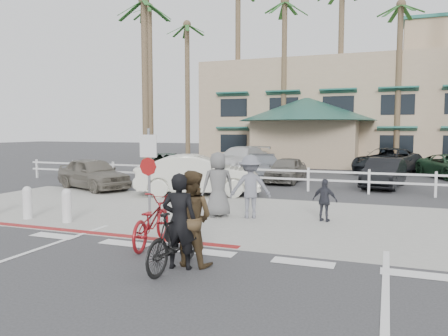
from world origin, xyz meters
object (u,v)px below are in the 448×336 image
at_px(sign_post, 149,173).
at_px(bike_red, 151,221).
at_px(car_white_sedan, 198,175).
at_px(car_red_compact, 93,173).
at_px(bike_black, 174,240).

distance_m(sign_post, bike_red, 1.94).
bearing_deg(sign_post, car_white_sedan, 101.49).
xyz_separation_m(sign_post, car_white_sedan, (-1.17, 5.76, -0.66)).
bearing_deg(car_white_sedan, sign_post, 172.00).
distance_m(sign_post, car_red_compact, 8.44).
distance_m(bike_red, car_white_sedan, 7.51).
distance_m(sign_post, car_white_sedan, 5.91).
distance_m(bike_black, car_white_sedan, 9.18).
xyz_separation_m(sign_post, bike_red, (0.90, -1.46, -0.90)).
distance_m(bike_red, bike_black, 1.82).
bearing_deg(sign_post, car_red_compact, 136.90).
xyz_separation_m(bike_red, car_white_sedan, (-2.07, 7.22, 0.25)).
height_order(bike_red, bike_black, bike_black).
height_order(bike_black, car_red_compact, car_red_compact).
relative_size(bike_black, car_white_sedan, 0.38).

